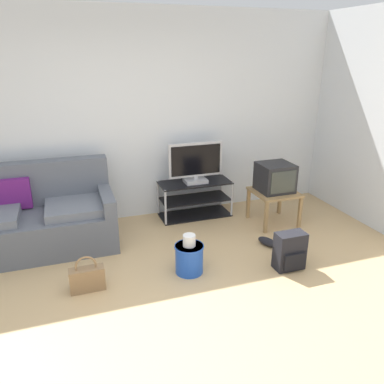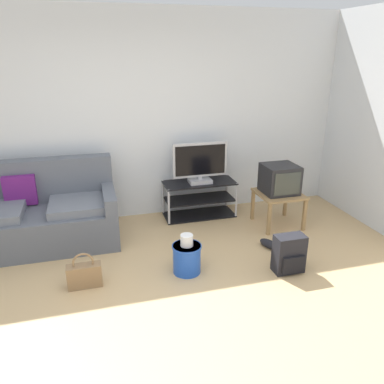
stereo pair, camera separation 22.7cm
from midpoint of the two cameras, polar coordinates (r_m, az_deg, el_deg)
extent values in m
cube|color=tan|center=(3.38, -2.34, -19.82)|extent=(9.00, 9.80, 0.02)
cube|color=silver|center=(5.07, -9.02, 10.81)|extent=(9.00, 0.10, 2.70)
cube|color=#565B66|center=(4.79, -20.55, -5.07)|extent=(1.78, 0.87, 0.43)
cube|color=#565B66|center=(4.94, -20.96, 1.61)|extent=(1.78, 0.20, 0.53)
cube|color=#565B66|center=(4.65, -11.00, -0.64)|extent=(0.14, 0.87, 0.20)
cube|color=slate|center=(4.61, -14.97, -1.85)|extent=(0.71, 0.61, 0.10)
cube|color=#661E70|center=(4.87, -23.14, 0.26)|extent=(0.36, 0.13, 0.36)
cube|color=black|center=(5.19, 2.37, 1.39)|extent=(0.98, 0.42, 0.02)
cube|color=black|center=(5.27, 2.33, -1.05)|extent=(0.94, 0.40, 0.02)
cube|color=black|center=(5.36, 2.30, -3.42)|extent=(0.98, 0.42, 0.02)
cylinder|color=#B7B7BC|center=(4.98, -2.18, -2.37)|extent=(0.03, 0.03, 0.49)
cylinder|color=#B7B7BC|center=(5.26, 7.90, -1.29)|extent=(0.03, 0.03, 0.49)
cylinder|color=#B7B7BC|center=(5.33, -3.16, -0.80)|extent=(0.03, 0.03, 0.49)
cylinder|color=#B7B7BC|center=(5.60, 6.35, 0.13)|extent=(0.03, 0.03, 0.49)
cube|color=#B2B2B7|center=(5.16, 2.44, 1.68)|extent=(0.30, 0.22, 0.05)
cube|color=#B2B2B7|center=(5.15, 2.45, 2.15)|extent=(0.05, 0.04, 0.04)
cube|color=#B2B2B7|center=(5.07, 2.49, 4.84)|extent=(0.74, 0.04, 0.46)
cube|color=black|center=(5.05, 2.57, 4.77)|extent=(0.68, 0.01, 0.40)
cube|color=#9E7A4C|center=(5.08, 14.17, -0.29)|extent=(0.55, 0.55, 0.03)
cube|color=#9E7A4C|center=(4.85, 12.79, -4.04)|extent=(0.04, 0.04, 0.42)
cube|color=#9E7A4C|center=(5.09, 17.72, -3.33)|extent=(0.04, 0.04, 0.42)
cube|color=#9E7A4C|center=(5.25, 10.32, -1.92)|extent=(0.04, 0.04, 0.42)
cube|color=#9E7A4C|center=(5.47, 14.99, -1.36)|extent=(0.04, 0.04, 0.42)
cube|color=#232326|center=(5.03, 14.26, 1.91)|extent=(0.43, 0.40, 0.37)
cube|color=#333833|center=(4.86, 15.41, 1.17)|extent=(0.35, 0.01, 0.29)
cube|color=black|center=(4.13, 15.87, -8.88)|extent=(0.31, 0.17, 0.41)
cube|color=black|center=(4.10, 16.50, -10.43)|extent=(0.24, 0.04, 0.18)
cylinder|color=black|center=(4.16, 14.10, -8.17)|extent=(0.04, 0.04, 0.33)
cylinder|color=black|center=(4.25, 16.20, -7.79)|extent=(0.04, 0.04, 0.33)
cube|color=olive|center=(3.90, -14.16, -12.09)|extent=(0.33, 0.13, 0.23)
torus|color=olive|center=(3.82, -14.35, -10.23)|extent=(0.20, 0.02, 0.20)
cylinder|color=blue|center=(3.99, 0.87, -9.98)|extent=(0.29, 0.29, 0.31)
cylinder|color=blue|center=(3.92, 0.89, -8.17)|extent=(0.30, 0.30, 0.02)
cylinder|color=white|center=(3.89, 0.89, -7.39)|extent=(0.13, 0.13, 0.14)
ellipsoid|color=black|center=(4.61, 12.87, -7.62)|extent=(0.21, 0.29, 0.09)
ellipsoid|color=black|center=(4.71, 15.16, -7.23)|extent=(0.21, 0.29, 0.09)
camera|label=1|loc=(0.11, -88.42, 0.59)|focal=35.60mm
camera|label=2|loc=(0.11, 91.58, -0.59)|focal=35.60mm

